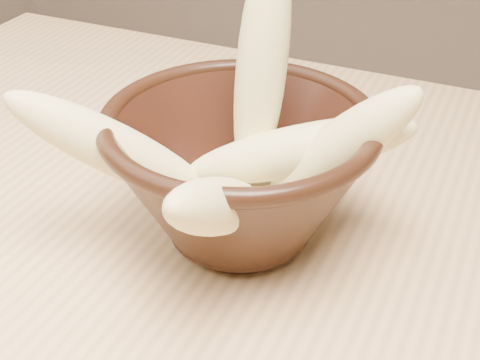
% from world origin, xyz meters
% --- Properties ---
extents(bowl, '(0.20, 0.20, 0.11)m').
position_xyz_m(bowl, '(-0.11, 0.06, 0.81)').
color(bowl, black).
rests_on(bowl, table).
extents(milk_puddle, '(0.11, 0.11, 0.02)m').
position_xyz_m(milk_puddle, '(-0.11, 0.06, 0.79)').
color(milk_puddle, beige).
rests_on(milk_puddle, bowl).
extents(banana_upright, '(0.04, 0.08, 0.19)m').
position_xyz_m(banana_upright, '(-0.11, 0.09, 0.88)').
color(banana_upright, '#ECD98B').
rests_on(banana_upright, bowl).
extents(banana_left, '(0.15, 0.11, 0.12)m').
position_xyz_m(banana_left, '(-0.19, 0.01, 0.84)').
color(banana_left, '#ECD98B').
rests_on(banana_left, bowl).
extents(banana_right, '(0.13, 0.05, 0.12)m').
position_xyz_m(banana_right, '(-0.04, 0.07, 0.84)').
color(banana_right, '#ECD98B').
rests_on(banana_right, bowl).
extents(banana_across, '(0.17, 0.10, 0.08)m').
position_xyz_m(banana_across, '(-0.07, 0.07, 0.83)').
color(banana_across, '#ECD98B').
rests_on(banana_across, bowl).
extents(banana_front, '(0.04, 0.15, 0.11)m').
position_xyz_m(banana_front, '(-0.10, -0.01, 0.83)').
color(banana_front, '#ECD98B').
rests_on(banana_front, bowl).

